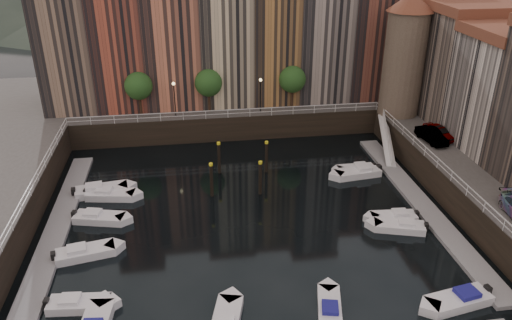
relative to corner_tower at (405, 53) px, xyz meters
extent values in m
plane|color=black|center=(-20.00, -14.50, -10.19)|extent=(200.00, 200.00, 0.00)
cube|color=black|center=(-20.00, 11.50, -8.69)|extent=(80.00, 20.00, 3.00)
cube|color=gray|center=(-36.20, -15.50, -10.02)|extent=(2.00, 28.00, 0.35)
cube|color=gray|center=(-3.80, -15.50, -10.02)|extent=(2.00, 28.00, 0.35)
cube|color=#886C56|center=(-38.00, 9.00, -0.19)|extent=(6.00, 10.00, 14.00)
cube|color=#A84B35|center=(-32.10, 9.00, 0.81)|extent=(5.80, 10.00, 16.00)
cube|color=#D07655|center=(-25.95, 9.00, -0.44)|extent=(6.50, 10.00, 13.50)
cube|color=beige|center=(-19.60, 9.00, 0.31)|extent=(6.20, 10.00, 15.00)
cube|color=#A9753E|center=(-13.70, 9.00, 0.06)|extent=(5.60, 10.00, 14.50)
cube|color=gray|center=(-7.70, 9.00, 1.06)|extent=(6.40, 10.00, 16.50)
cube|color=brown|center=(-1.50, 9.00, -0.69)|extent=(6.00, 10.00, 13.00)
cube|color=tan|center=(4.45, 9.00, 0.56)|extent=(5.90, 10.00, 15.50)
cube|color=#7B6A5D|center=(6.50, -2.50, -1.19)|extent=(9.00, 8.00, 12.00)
cube|color=brown|center=(6.50, -2.50, 5.31)|extent=(9.30, 8.30, 1.00)
cube|color=beige|center=(6.50, -10.50, -1.69)|extent=(9.00, 8.00, 11.00)
cylinder|color=#6B5B4C|center=(0.00, 0.00, -1.19)|extent=(4.60, 4.60, 12.00)
cone|color=brown|center=(0.00, 0.00, 5.61)|extent=(5.20, 5.20, 2.00)
cylinder|color=black|center=(-30.00, 3.70, -5.99)|extent=(0.30, 0.30, 2.40)
sphere|color=#1E4719|center=(-30.00, 3.70, -3.59)|extent=(3.20, 3.20, 3.20)
cylinder|color=black|center=(-22.00, 3.70, -5.99)|extent=(0.30, 0.30, 2.40)
sphere|color=#1E4719|center=(-22.00, 3.70, -3.59)|extent=(3.20, 3.20, 3.20)
cylinder|color=black|center=(-12.00, 3.70, -5.99)|extent=(0.30, 0.30, 2.40)
sphere|color=#1E4719|center=(-12.00, 3.70, -3.59)|extent=(3.20, 3.20, 3.20)
cylinder|color=black|center=(-26.00, 2.70, -5.19)|extent=(0.12, 0.12, 4.00)
sphere|color=#FFD88C|center=(-26.00, 2.70, -3.19)|extent=(0.36, 0.36, 0.36)
cylinder|color=black|center=(-16.00, 2.70, -5.19)|extent=(0.12, 0.12, 4.00)
sphere|color=#FFD88C|center=(-16.00, 2.70, -3.19)|extent=(0.36, 0.36, 0.36)
cube|color=white|center=(-20.00, 1.50, -6.24)|extent=(36.00, 0.08, 0.08)
cube|color=white|center=(-20.00, 1.50, -6.69)|extent=(36.00, 0.06, 0.06)
cube|color=white|center=(-2.00, -15.50, -6.24)|extent=(0.08, 34.00, 0.08)
cube|color=white|center=(-2.00, -15.50, -6.69)|extent=(0.06, 34.00, 0.06)
cube|color=white|center=(-38.00, -15.50, -6.24)|extent=(0.08, 34.00, 0.08)
cube|color=white|center=(-38.00, -15.50, -6.69)|extent=(0.06, 34.00, 0.06)
cube|color=white|center=(-2.90, -4.50, -8.44)|extent=(2.78, 8.26, 2.81)
cube|color=white|center=(-2.90, -4.50, -7.94)|extent=(1.93, 8.32, 3.65)
cylinder|color=black|center=(-22.80, -11.16, -8.69)|extent=(0.32, 0.32, 3.60)
cylinder|color=yellow|center=(-22.80, -11.16, -6.84)|extent=(0.36, 0.36, 0.25)
cylinder|color=black|center=(-21.71, -6.48, -8.69)|extent=(0.32, 0.32, 3.60)
cylinder|color=yellow|center=(-21.71, -6.48, -6.84)|extent=(0.36, 0.36, 0.25)
cylinder|color=black|center=(-18.19, -11.43, -8.69)|extent=(0.32, 0.32, 3.60)
cylinder|color=yellow|center=(-18.19, -11.43, -6.84)|extent=(0.36, 0.36, 0.25)
cylinder|color=black|center=(-16.85, -6.95, -8.69)|extent=(0.32, 0.32, 3.60)
cylinder|color=yellow|center=(-16.85, -6.95, -6.84)|extent=(0.36, 0.36, 0.25)
cube|color=silver|center=(-32.72, -25.08, -9.91)|extent=(4.25, 1.97, 0.70)
cube|color=silver|center=(-33.28, -25.03, -9.49)|extent=(1.41, 1.24, 0.47)
cube|color=black|center=(-34.87, -24.88, -9.68)|extent=(0.37, 0.50, 0.66)
cube|color=silver|center=(-33.23, -19.17, -9.89)|extent=(4.71, 2.58, 0.76)
cube|color=silver|center=(-33.82, -19.29, -9.44)|extent=(1.63, 1.47, 0.51)
cube|color=black|center=(-35.51, -19.63, -9.64)|extent=(0.45, 0.57, 0.71)
cube|color=silver|center=(-32.80, -14.17, -9.90)|extent=(4.63, 2.68, 0.74)
cube|color=silver|center=(-33.38, -14.03, -9.45)|extent=(1.63, 1.49, 0.50)
cube|color=black|center=(-35.01, -13.62, -9.65)|extent=(0.46, 0.56, 0.69)
cube|color=silver|center=(-32.30, -10.18, -9.89)|extent=(4.71, 2.47, 0.76)
cube|color=silver|center=(-32.90, -10.07, -9.43)|extent=(1.61, 1.45, 0.51)
cube|color=black|center=(-34.61, -9.78, -9.63)|extent=(0.44, 0.56, 0.71)
cube|color=silver|center=(-33.26, -9.24, -9.86)|extent=(5.06, 2.55, 0.83)
cube|color=silver|center=(-33.91, -9.33, -9.37)|extent=(1.72, 1.53, 0.55)
cube|color=black|center=(-35.77, -9.60, -9.59)|extent=(0.46, 0.60, 0.77)
cube|color=silver|center=(-7.09, -28.50, -9.88)|extent=(4.82, 2.56, 0.78)
cube|color=navy|center=(-6.47, -28.39, -9.41)|extent=(1.66, 1.49, 0.52)
cube|color=black|center=(-4.73, -28.07, -9.62)|extent=(0.45, 0.58, 0.73)
cube|color=silver|center=(-7.43, -19.23, -9.91)|extent=(4.47, 2.76, 0.71)
cube|color=silver|center=(-6.89, -19.39, -9.48)|extent=(1.61, 1.48, 0.48)
cube|color=black|center=(-5.34, -19.86, -9.67)|extent=(0.46, 0.55, 0.67)
cube|color=silver|center=(-7.32, -17.70, -9.93)|extent=(4.04, 1.81, 0.67)
cube|color=silver|center=(-6.78, -17.74, -9.52)|extent=(1.33, 1.16, 0.45)
cube|color=black|center=(-5.27, -17.85, -9.70)|extent=(0.35, 0.47, 0.63)
cube|color=silver|center=(-7.74, -9.24, -9.88)|extent=(4.80, 2.33, 0.79)
cube|color=silver|center=(-7.11, -9.17, -9.41)|extent=(1.61, 1.43, 0.52)
cube|color=black|center=(-5.34, -8.95, -9.62)|extent=(0.43, 0.57, 0.73)
cube|color=silver|center=(-7.58, -8.23, -9.93)|extent=(3.84, 1.52, 0.65)
cube|color=silver|center=(-7.06, -8.22, -9.54)|extent=(1.23, 1.06, 0.44)
cube|color=black|center=(-5.58, -8.21, -9.72)|extent=(0.31, 0.44, 0.61)
cube|color=silver|center=(-15.98, -27.79, -9.92)|extent=(2.40, 4.20, 0.67)
cube|color=navy|center=(-16.11, -28.31, -9.52)|extent=(1.34, 1.47, 0.45)
imported|color=gray|center=(1.27, -7.87, -6.50)|extent=(2.45, 4.33, 1.39)
imported|color=gray|center=(0.07, -8.63, -6.50)|extent=(2.00, 4.36, 1.39)
camera|label=1|loc=(-24.63, -52.67, 13.74)|focal=35.00mm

